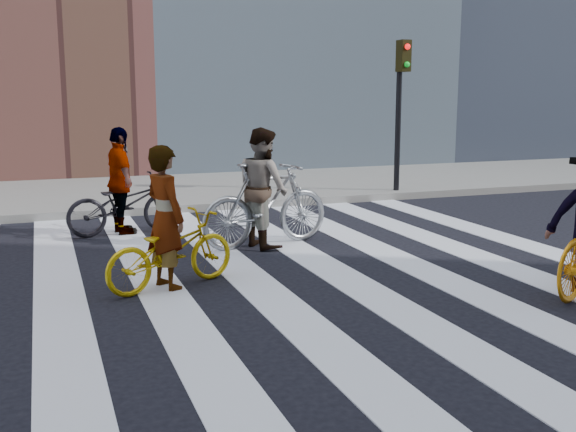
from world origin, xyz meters
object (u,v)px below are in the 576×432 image
bike_dark_rear (125,204)px  rider_left (165,218)px  traffic_signal (401,91)px  bike_yellow_left (171,251)px  rider_rear (121,181)px  rider_mid (263,188)px  bike_silver_mid (266,204)px

bike_dark_rear → rider_left: rider_left is taller
bike_dark_rear → rider_left: bearing=172.7°
traffic_signal → bike_dark_rear: traffic_signal is taller
bike_yellow_left → bike_dark_rear: bearing=-19.6°
bike_dark_rear → rider_rear: (-0.05, 0.00, 0.37)m
traffic_signal → rider_left: bearing=-138.9°
bike_yellow_left → bike_dark_rear: bike_dark_rear is taller
bike_dark_rear → rider_left: size_ratio=1.11×
traffic_signal → bike_yellow_left: size_ratio=1.99×
rider_left → rider_mid: 2.40m
bike_yellow_left → rider_mid: size_ratio=0.95×
bike_silver_mid → rider_mid: 0.26m
traffic_signal → bike_silver_mid: size_ratio=1.60×
traffic_signal → rider_left: (-5.96, -5.19, -1.45)m
bike_yellow_left → rider_rear: size_ratio=0.97×
bike_silver_mid → bike_dark_rear: 2.46m
bike_dark_rear → rider_left: 3.31m
bike_yellow_left → rider_rear: bearing=-18.7°
rider_rear → rider_left: bearing=173.6°
rider_mid → rider_rear: size_ratio=1.02×
rider_left → traffic_signal: bearing=-70.7°
traffic_signal → rider_rear: bearing=-162.6°
rider_mid → rider_left: bearing=122.6°
bike_yellow_left → rider_rear: (-0.18, 3.29, 0.42)m
traffic_signal → bike_silver_mid: bearing=-140.0°
bike_silver_mid → bike_dark_rear: size_ratio=1.13×
rider_rear → bike_yellow_left: bearing=174.5°
rider_left → bike_silver_mid: bearing=-68.3°
bike_silver_mid → rider_left: rider_left is taller
rider_mid → traffic_signal: bearing=-61.9°
traffic_signal → rider_rear: (-6.08, -1.90, -1.42)m
bike_silver_mid → rider_left: (-1.77, -1.68, 0.21)m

